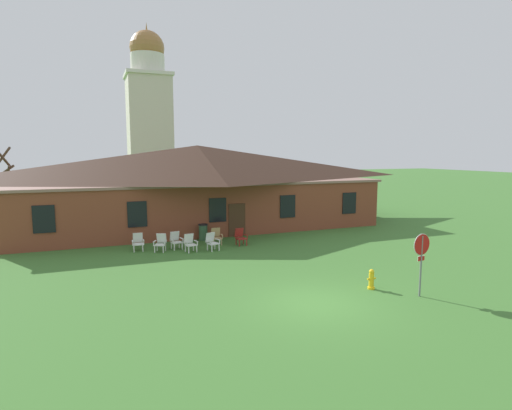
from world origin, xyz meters
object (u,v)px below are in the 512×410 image
at_px(stop_sign, 422,253).
at_px(lawn_chair_left_end, 176,240).
at_px(lawn_chair_right_end, 212,241).
at_px(lawn_chair_under_eave, 240,236).
at_px(trash_bin, 203,232).
at_px(fire_hydrant, 371,280).
at_px(lawn_chair_near_door, 161,242).
at_px(lawn_chair_by_porch, 138,242).
at_px(lawn_chair_far_side, 216,236).
at_px(lawn_chair_middle, 190,243).

height_order(stop_sign, lawn_chair_left_end, stop_sign).
xyz_separation_m(lawn_chair_right_end, lawn_chair_under_eave, (1.88, 0.66, 0.00)).
height_order(lawn_chair_right_end, trash_bin, trash_bin).
bearing_deg(lawn_chair_left_end, fire_hydrant, -58.93).
relative_size(lawn_chair_near_door, lawn_chair_right_end, 1.00).
height_order(lawn_chair_by_porch, fire_hydrant, lawn_chair_by_porch).
xyz_separation_m(lawn_chair_near_door, lawn_chair_far_side, (3.27, 0.54, 0.00)).
bearing_deg(lawn_chair_by_porch, lawn_chair_right_end, -19.87).
height_order(fire_hydrant, trash_bin, trash_bin).
bearing_deg(fire_hydrant, lawn_chair_under_eave, 103.03).
distance_m(lawn_chair_right_end, lawn_chair_far_side, 1.43).
bearing_deg(lawn_chair_left_end, stop_sign, -57.70).
bearing_deg(fire_hydrant, lawn_chair_middle, 120.95).
relative_size(lawn_chair_near_door, trash_bin, 0.98).
bearing_deg(lawn_chair_left_end, lawn_chair_far_side, 6.21).
xyz_separation_m(lawn_chair_far_side, fire_hydrant, (3.40, -9.87, -0.12)).
xyz_separation_m(lawn_chair_right_end, fire_hydrant, (4.01, -8.58, -0.12)).
xyz_separation_m(lawn_chair_by_porch, lawn_chair_right_end, (3.76, -1.36, 0.00)).
height_order(lawn_chair_by_porch, lawn_chair_under_eave, same).
height_order(lawn_chair_middle, lawn_chair_far_side, same).
relative_size(lawn_chair_left_end, trash_bin, 0.98).
relative_size(lawn_chair_by_porch, lawn_chair_middle, 1.00).
bearing_deg(lawn_chair_left_end, lawn_chair_under_eave, -5.82).
bearing_deg(stop_sign, lawn_chair_under_eave, 107.19).
bearing_deg(lawn_chair_near_door, trash_bin, 35.19).
relative_size(lawn_chair_near_door, lawn_chair_under_eave, 1.00).
relative_size(lawn_chair_near_door, fire_hydrant, 1.21).
bearing_deg(lawn_chair_right_end, lawn_chair_near_door, 164.22).
relative_size(stop_sign, lawn_chair_middle, 2.46).
bearing_deg(lawn_chair_far_side, lawn_chair_right_end, -115.59).
xyz_separation_m(lawn_chair_by_porch, lawn_chair_far_side, (4.38, -0.07, 0.00)).
bearing_deg(trash_bin, lawn_chair_right_end, -94.50).
distance_m(lawn_chair_left_end, fire_hydrant, 11.22).
xyz_separation_m(lawn_chair_near_door, lawn_chair_right_end, (2.65, -0.75, 0.00)).
bearing_deg(lawn_chair_middle, lawn_chair_by_porch, 153.91).
relative_size(lawn_chair_right_end, fire_hydrant, 1.21).
xyz_separation_m(stop_sign, lawn_chair_far_side, (-4.53, 11.22, -1.16)).
bearing_deg(lawn_chair_by_porch, lawn_chair_far_side, -0.91).
distance_m(lawn_chair_by_porch, trash_bin, 4.22).
relative_size(lawn_chair_by_porch, trash_bin, 0.98).
xyz_separation_m(lawn_chair_left_end, lawn_chair_far_side, (2.39, 0.26, 0.00)).
height_order(lawn_chair_by_porch, lawn_chair_right_end, same).
bearing_deg(stop_sign, lawn_chair_by_porch, 128.30).
bearing_deg(lawn_chair_right_end, lawn_chair_far_side, 64.41).
height_order(lawn_chair_right_end, lawn_chair_under_eave, same).
relative_size(fire_hydrant, trash_bin, 0.81).
bearing_deg(lawn_chair_near_door, lawn_chair_middle, -23.97).
xyz_separation_m(lawn_chair_far_side, trash_bin, (-0.40, 1.48, -0.00)).
xyz_separation_m(lawn_chair_middle, lawn_chair_far_side, (1.81, 1.19, 0.00)).
distance_m(lawn_chair_by_porch, fire_hydrant, 12.62).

